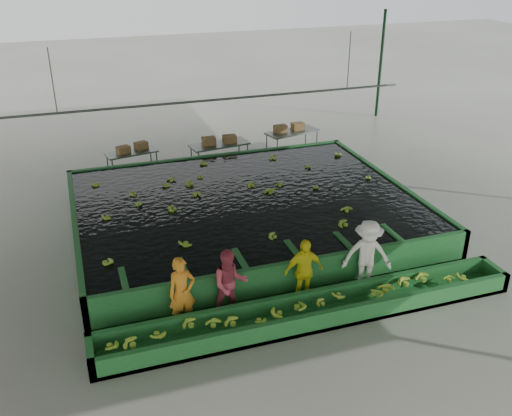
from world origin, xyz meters
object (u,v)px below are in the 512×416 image
object	(u,v)px
flotation_tank	(245,211)
worker_d	(367,256)
worker_b	(230,284)
box_stack_left	(133,151)
packing_table_right	(292,143)
packing_table_left	(132,163)
sorting_trough	(314,311)
packing_table_mid	(220,156)
worker_c	(304,271)
worker_a	(182,293)
box_stack_right	(289,131)
box_stack_mid	(219,143)

from	to	relation	value
flotation_tank	worker_d	distance (m)	4.66
worker_b	box_stack_left	size ratio (longest dim) A/B	1.42
packing_table_right	packing_table_left	bearing A→B (deg)	-179.66
sorting_trough	packing_table_right	xyz separation A→B (m)	(3.68, 10.47, 0.24)
worker_d	box_stack_left	size ratio (longest dim) A/B	1.57
flotation_tank	packing_table_left	size ratio (longest dim) A/B	5.39
packing_table_left	box_stack_left	size ratio (longest dim) A/B	1.56
flotation_tank	packing_table_mid	size ratio (longest dim) A/B	4.56
worker_c	packing_table_left	xyz separation A→B (m)	(-2.75, 9.63, -0.41)
worker_a	box_stack_right	distance (m)	11.67
packing_table_mid	box_stack_mid	xyz separation A→B (m)	(0.00, 0.01, 0.50)
flotation_tank	worker_d	xyz separation A→B (m)	(1.74, -4.30, 0.48)
packing_table_mid	box_stack_right	world-z (taller)	box_stack_right
sorting_trough	box_stack_mid	world-z (taller)	box_stack_mid
flotation_tank	worker_b	xyz separation A→B (m)	(-1.74, -4.30, 0.39)
worker_b	worker_c	bearing A→B (deg)	4.24
flotation_tank	worker_a	world-z (taller)	worker_a
sorting_trough	worker_c	xyz separation A→B (m)	(0.07, 0.80, 0.58)
box_stack_left	packing_table_right	bearing A→B (deg)	-0.46
worker_a	worker_b	bearing A→B (deg)	-6.43
worker_b	worker_a	bearing A→B (deg)	-175.76
flotation_tank	packing_table_left	world-z (taller)	flotation_tank
flotation_tank	packing_table_right	distance (m)	6.51
worker_a	box_stack_mid	size ratio (longest dim) A/B	1.31
worker_c	packing_table_mid	xyz separation A→B (m)	(0.43, 9.06, -0.33)
sorting_trough	worker_a	size ratio (longest dim) A/B	5.90
worker_c	packing_table_right	world-z (taller)	worker_c
sorting_trough	worker_d	distance (m)	2.03
packing_table_right	box_stack_right	bearing A→B (deg)	142.44
box_stack_left	box_stack_mid	size ratio (longest dim) A/B	0.92
flotation_tank	packing_table_right	xyz separation A→B (m)	(3.68, 5.37, 0.04)
flotation_tank	box_stack_right	size ratio (longest dim) A/B	7.91
worker_b	box_stack_right	world-z (taller)	worker_b
worker_a	packing_table_right	world-z (taller)	worker_a
worker_b	box_stack_left	distance (m)	9.76
sorting_trough	box_stack_right	xyz separation A→B (m)	(3.57, 10.55, 0.73)
box_stack_mid	box_stack_left	bearing A→B (deg)	168.33
worker_a	box_stack_left	bearing A→B (deg)	82.29
worker_c	box_stack_right	bearing A→B (deg)	69.14
worker_b	packing_table_right	size ratio (longest dim) A/B	0.79
packing_table_left	box_stack_right	xyz separation A→B (m)	(6.25, 0.12, 0.56)
packing_table_mid	worker_a	bearing A→B (deg)	-110.25
worker_d	packing_table_left	distance (m)	10.61
flotation_tank	box_stack_mid	xyz separation A→B (m)	(0.51, 4.77, 0.55)
flotation_tank	box_stack_left	world-z (taller)	box_stack_left
packing_table_mid	sorting_trough	bearing A→B (deg)	-92.92
flotation_tank	worker_b	distance (m)	4.66
packing_table_left	box_stack_mid	world-z (taller)	box_stack_mid
packing_table_right	box_stack_right	world-z (taller)	box_stack_right
worker_c	packing_table_right	bearing A→B (deg)	68.44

